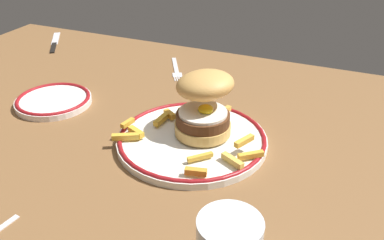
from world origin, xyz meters
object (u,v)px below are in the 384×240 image
Objects in this scene: fork at (176,69)px; side_plate at (54,100)px; dinner_plate at (192,139)px; burger at (204,102)px; knife at (54,43)px.

side_plate is at bearing -120.15° from fork.
dinner_plate is 2.01× the size of burger.
dinner_plate is 1.66× the size of knife.
burger is 0.98× the size of fork.
dinner_plate is at bearing -110.25° from burger.
side_plate reaches higher than fork.
burger is 0.85× the size of side_plate.
dinner_plate is 64.29cm from knife.
burger is at bearing 0.65° from side_plate.
dinner_plate reaches higher than knife.
burger is 33.28cm from side_plate.
fork is at bearing 120.02° from dinner_plate.
fork is (-17.52, 25.79, -6.77)cm from burger.
knife is (-24.18, 29.41, -0.57)cm from side_plate.
side_plate is 0.97× the size of knife.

